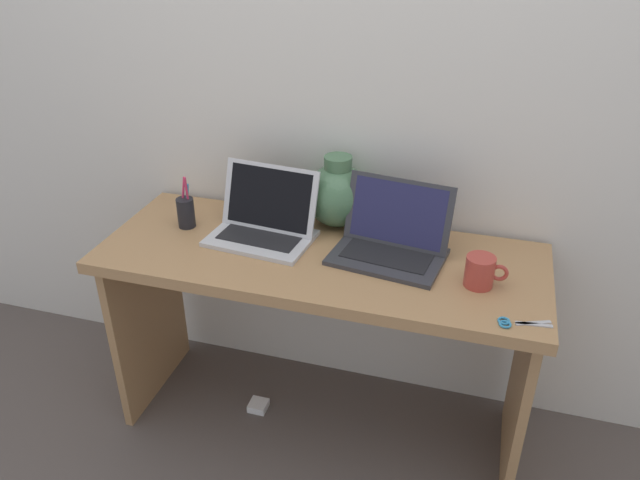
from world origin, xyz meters
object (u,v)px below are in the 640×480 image
laptop_left (265,219)px  power_brick (258,406)px  pen_cup (186,212)px  green_vase (338,194)px  coffee_mug (481,271)px  laptop_right (392,237)px  scissors (515,323)px

laptop_left → power_brick: laptop_left is taller
pen_cup → laptop_left: bearing=3.0°
green_vase → coffee_mug: (0.51, -0.26, -0.07)m
laptop_left → power_brick: bearing=-113.7°
laptop_right → coffee_mug: bearing=-21.8°
laptop_right → coffee_mug: size_ratio=3.01×
coffee_mug → pen_cup: (-1.02, 0.10, 0.01)m
laptop_left → laptop_right: 0.44m
green_vase → power_brick: size_ratio=3.65×
laptop_right → coffee_mug: laptop_right is taller
power_brick → scissors: bearing=-13.0°
green_vase → scissors: 0.76m
laptop_right → power_brick: 0.93m
green_vase → pen_cup: 0.54m
pen_cup → power_brick: pen_cup is taller
scissors → power_brick: size_ratio=2.11×
coffee_mug → pen_cup: bearing=174.6°
coffee_mug → pen_cup: 1.02m
laptop_left → pen_cup: laptop_left is taller
green_vase → pen_cup: (-0.50, -0.17, -0.06)m
pen_cup → scissors: pen_cup is taller
laptop_right → power_brick: size_ratio=5.47×
laptop_right → scissors: bearing=-35.6°
scissors → coffee_mug: bearing=122.6°
laptop_left → green_vase: (0.21, 0.15, 0.05)m
coffee_mug → scissors: size_ratio=0.86×
pen_cup → power_brick: 0.83m
laptop_left → scissors: laptop_left is taller
green_vase → scissors: size_ratio=1.73×
scissors → power_brick: bearing=167.0°
laptop_right → green_vase: (-0.22, 0.15, 0.05)m
green_vase → power_brick: bearing=-137.0°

